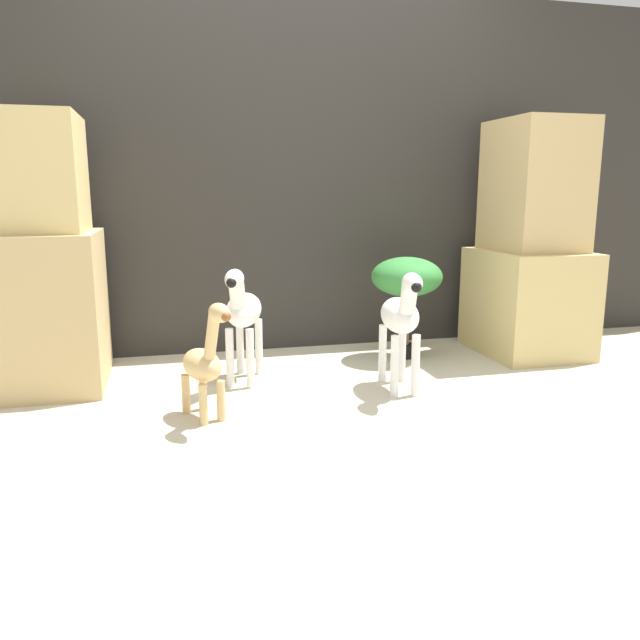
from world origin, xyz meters
The scene contains 8 objects.
ground_plane centered at (0.00, 0.00, 0.00)m, with size 14.00×14.00×0.00m, color beige.
wall_back centered at (0.00, 1.26, 1.10)m, with size 6.40×0.08×2.20m.
rock_pillar_left centered at (-1.39, 0.75, 0.62)m, with size 0.57×0.69×1.36m.
rock_pillar_right centered at (1.39, 0.75, 0.63)m, with size 0.57×0.69×1.41m.
zebra_right centered at (0.35, 0.21, 0.38)m, with size 0.21×0.48×0.62m.
zebra_left centered at (-0.40, 0.54, 0.38)m, with size 0.28×0.48×0.62m.
giraffe_figurine centered at (-0.63, 0.04, 0.26)m, with size 0.24×0.39×0.55m.
potted_palm_front centered at (0.61, 0.81, 0.48)m, with size 0.42×0.42×0.61m.
Camera 1 is at (-0.78, -2.63, 0.99)m, focal length 35.00 mm.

